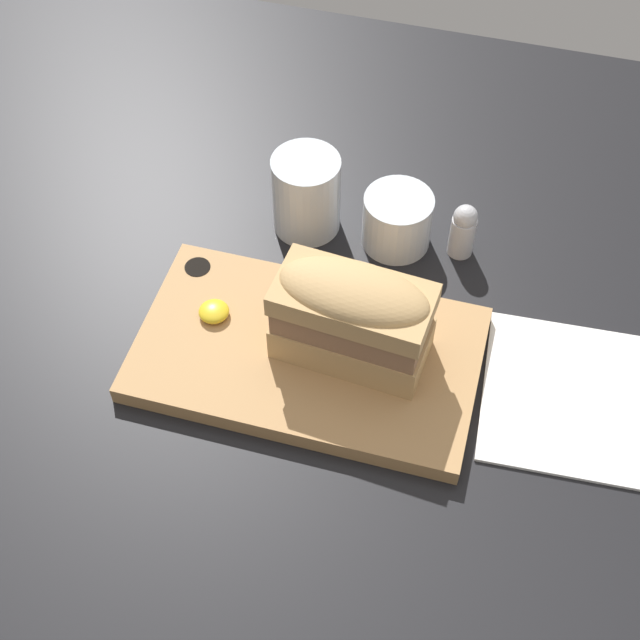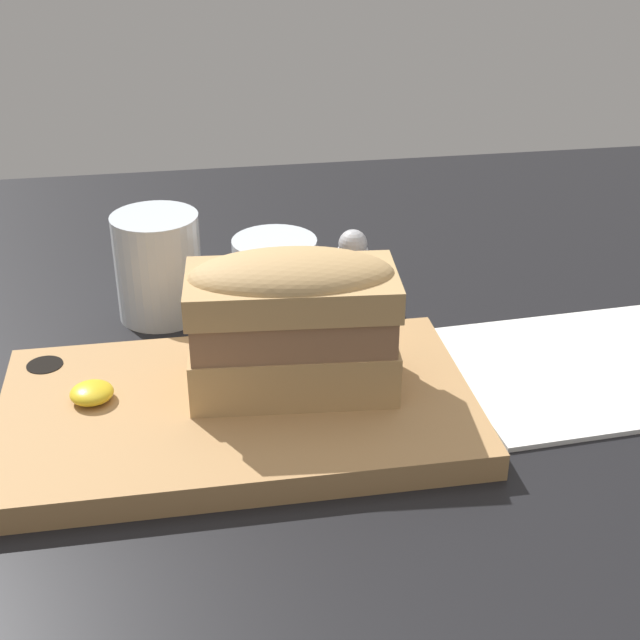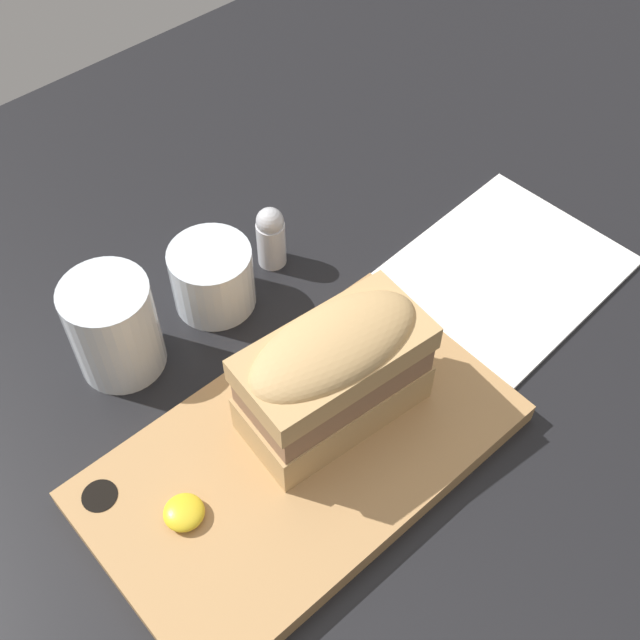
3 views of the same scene
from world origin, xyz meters
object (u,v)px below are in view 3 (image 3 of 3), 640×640
serving_board (301,455)px  water_glass (115,332)px  wine_glass (213,280)px  salt_shaker (271,236)px  napkin (505,270)px  sandwich (334,371)px

serving_board → water_glass: size_ratio=3.58×
wine_glass → salt_shaker: size_ratio=1.13×
napkin → sandwich: bearing=-176.3°
serving_board → napkin: bearing=5.0°
serving_board → wine_glass: bearing=74.4°
sandwich → water_glass: size_ratio=1.62×
sandwich → napkin: (24.03, 1.54, -7.56)cm
napkin → wine_glass: bearing=145.7°
napkin → salt_shaker: salt_shaker is taller
sandwich → napkin: 25.23cm
napkin → salt_shaker: 22.97cm
sandwich → salt_shaker: bearing=65.6°
sandwich → water_glass: bearing=118.9°
serving_board → sandwich: size_ratio=2.21×
water_glass → napkin: 37.20cm
water_glass → salt_shaker: (17.51, 0.49, -0.69)cm
wine_glass → salt_shaker: bearing=2.8°
serving_board → sandwich: (4.29, 0.92, 6.74)cm
sandwich → water_glass: 19.99cm
water_glass → napkin: size_ratio=0.42×
sandwich → salt_shaker: (8.02, 17.71, -4.33)cm
sandwich → salt_shaker: 19.91cm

